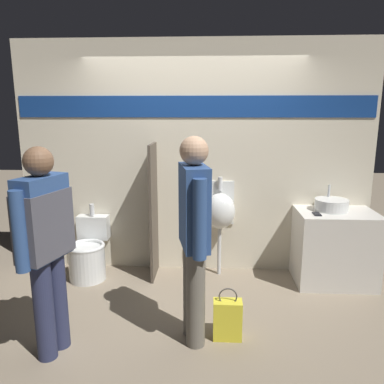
{
  "coord_description": "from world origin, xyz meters",
  "views": [
    {
      "loc": [
        0.21,
        -3.77,
        1.91
      ],
      "look_at": [
        0.0,
        0.17,
        1.05
      ],
      "focal_mm": 35.0,
      "sensor_mm": 36.0,
      "label": 1
    }
  ],
  "objects_px": {
    "person_in_vest": "(45,238)",
    "toilet": "(88,255)",
    "cell_phone": "(317,214)",
    "sink_basin": "(331,205)",
    "person_with_lanyard": "(194,233)",
    "urinal_near_counter": "(220,211)",
    "shopping_bag": "(227,319)"
  },
  "relations": [
    {
      "from": "toilet",
      "to": "person_with_lanyard",
      "type": "xyz_separation_m",
      "value": [
        1.28,
        -1.14,
        0.67
      ]
    },
    {
      "from": "sink_basin",
      "to": "urinal_near_counter",
      "type": "height_order",
      "value": "urinal_near_counter"
    },
    {
      "from": "urinal_near_counter",
      "to": "person_with_lanyard",
      "type": "distance_m",
      "value": 1.36
    },
    {
      "from": "urinal_near_counter",
      "to": "toilet",
      "type": "xyz_separation_m",
      "value": [
        -1.52,
        -0.18,
        -0.5
      ]
    },
    {
      "from": "person_in_vest",
      "to": "toilet",
      "type": "bearing_deg",
      "value": 23.06
    },
    {
      "from": "cell_phone",
      "to": "toilet",
      "type": "distance_m",
      "value": 2.61
    },
    {
      "from": "sink_basin",
      "to": "person_in_vest",
      "type": "bearing_deg",
      "value": -150.49
    },
    {
      "from": "cell_phone",
      "to": "person_with_lanyard",
      "type": "distance_m",
      "value": 1.65
    },
    {
      "from": "cell_phone",
      "to": "person_in_vest",
      "type": "relative_size",
      "value": 0.08
    },
    {
      "from": "sink_basin",
      "to": "cell_phone",
      "type": "xyz_separation_m",
      "value": [
        -0.2,
        -0.18,
        -0.06
      ]
    },
    {
      "from": "toilet",
      "to": "cell_phone",
      "type": "bearing_deg",
      "value": -2.1
    },
    {
      "from": "person_with_lanyard",
      "to": "toilet",
      "type": "bearing_deg",
      "value": 35.84
    },
    {
      "from": "sink_basin",
      "to": "person_with_lanyard",
      "type": "relative_size",
      "value": 0.21
    },
    {
      "from": "cell_phone",
      "to": "urinal_near_counter",
      "type": "distance_m",
      "value": 1.07
    },
    {
      "from": "person_in_vest",
      "to": "urinal_near_counter",
      "type": "bearing_deg",
      "value": -24.65
    },
    {
      "from": "cell_phone",
      "to": "person_with_lanyard",
      "type": "relative_size",
      "value": 0.08
    },
    {
      "from": "sink_basin",
      "to": "toilet",
      "type": "bearing_deg",
      "value": -178.16
    },
    {
      "from": "person_in_vest",
      "to": "cell_phone",
      "type": "bearing_deg",
      "value": -45.29
    },
    {
      "from": "sink_basin",
      "to": "toilet",
      "type": "relative_size",
      "value": 0.44
    },
    {
      "from": "person_with_lanyard",
      "to": "person_in_vest",
      "type": "bearing_deg",
      "value": 89.39
    },
    {
      "from": "person_in_vest",
      "to": "sink_basin",
      "type": "bearing_deg",
      "value": -44.07
    },
    {
      "from": "toilet",
      "to": "sink_basin",
      "type": "bearing_deg",
      "value": 1.84
    },
    {
      "from": "sink_basin",
      "to": "cell_phone",
      "type": "bearing_deg",
      "value": -138.33
    },
    {
      "from": "sink_basin",
      "to": "person_with_lanyard",
      "type": "distance_m",
      "value": 1.92
    },
    {
      "from": "cell_phone",
      "to": "person_with_lanyard",
      "type": "bearing_deg",
      "value": -140.3
    },
    {
      "from": "toilet",
      "to": "person_with_lanyard",
      "type": "bearing_deg",
      "value": -41.8
    },
    {
      "from": "shopping_bag",
      "to": "sink_basin",
      "type": "bearing_deg",
      "value": 45.69
    },
    {
      "from": "toilet",
      "to": "person_with_lanyard",
      "type": "distance_m",
      "value": 1.84
    },
    {
      "from": "cell_phone",
      "to": "person_in_vest",
      "type": "bearing_deg",
      "value": -151.71
    },
    {
      "from": "urinal_near_counter",
      "to": "person_with_lanyard",
      "type": "relative_size",
      "value": 0.67
    },
    {
      "from": "person_in_vest",
      "to": "person_with_lanyard",
      "type": "relative_size",
      "value": 0.96
    },
    {
      "from": "cell_phone",
      "to": "toilet",
      "type": "xyz_separation_m",
      "value": [
        -2.55,
        0.09,
        -0.55
      ]
    }
  ]
}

